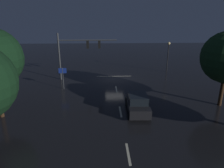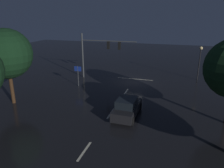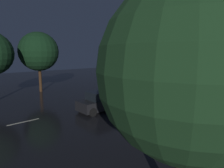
{
  "view_description": "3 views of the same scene",
  "coord_description": "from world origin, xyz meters",
  "px_view_note": "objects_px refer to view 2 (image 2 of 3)",
  "views": [
    {
      "loc": [
        1.48,
        26.7,
        8.23
      ],
      "look_at": [
        0.65,
        6.98,
        1.65
      ],
      "focal_mm": 32.56,
      "sensor_mm": 36.0,
      "label": 1
    },
    {
      "loc": [
        -5.34,
        27.2,
        8.74
      ],
      "look_at": [
        1.1,
        6.01,
        1.5
      ],
      "focal_mm": 34.5,
      "sensor_mm": 36.0,
      "label": 2
    },
    {
      "loc": [
        -14.07,
        20.2,
        4.82
      ],
      "look_at": [
        -0.13,
        7.6,
        1.88
      ],
      "focal_mm": 31.12,
      "sensor_mm": 36.0,
      "label": 3
    }
  ],
  "objects_px": {
    "street_lamp_left_kerb": "(200,56)",
    "route_sign": "(78,72)",
    "car_approaching": "(127,108)",
    "traffic_signal_assembly": "(99,49)",
    "tree_right_far": "(7,54)"
  },
  "relations": [
    {
      "from": "tree_right_far",
      "to": "street_lamp_left_kerb",
      "type": "bearing_deg",
      "value": -142.71
    },
    {
      "from": "route_sign",
      "to": "tree_right_far",
      "type": "relative_size",
      "value": 0.35
    },
    {
      "from": "traffic_signal_assembly",
      "to": "street_lamp_left_kerb",
      "type": "distance_m",
      "value": 13.65
    },
    {
      "from": "traffic_signal_assembly",
      "to": "car_approaching",
      "type": "xyz_separation_m",
      "value": [
        -6.36,
        10.37,
        -3.38
      ]
    },
    {
      "from": "street_lamp_left_kerb",
      "to": "route_sign",
      "type": "xyz_separation_m",
      "value": [
        14.63,
        7.34,
        -1.39
      ]
    },
    {
      "from": "traffic_signal_assembly",
      "to": "route_sign",
      "type": "distance_m",
      "value": 4.82
    },
    {
      "from": "street_lamp_left_kerb",
      "to": "route_sign",
      "type": "height_order",
      "value": "street_lamp_left_kerb"
    },
    {
      "from": "street_lamp_left_kerb",
      "to": "tree_right_far",
      "type": "distance_m",
      "value": 23.55
    },
    {
      "from": "traffic_signal_assembly",
      "to": "street_lamp_left_kerb",
      "type": "bearing_deg",
      "value": -165.72
    },
    {
      "from": "car_approaching",
      "to": "route_sign",
      "type": "xyz_separation_m",
      "value": [
        7.8,
        -6.38,
        1.08
      ]
    },
    {
      "from": "route_sign",
      "to": "car_approaching",
      "type": "bearing_deg",
      "value": 140.7
    },
    {
      "from": "traffic_signal_assembly",
      "to": "tree_right_far",
      "type": "bearing_deg",
      "value": 63.21
    },
    {
      "from": "car_approaching",
      "to": "street_lamp_left_kerb",
      "type": "height_order",
      "value": "street_lamp_left_kerb"
    },
    {
      "from": "car_approaching",
      "to": "route_sign",
      "type": "distance_m",
      "value": 10.14
    },
    {
      "from": "street_lamp_left_kerb",
      "to": "route_sign",
      "type": "distance_m",
      "value": 16.43
    }
  ]
}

